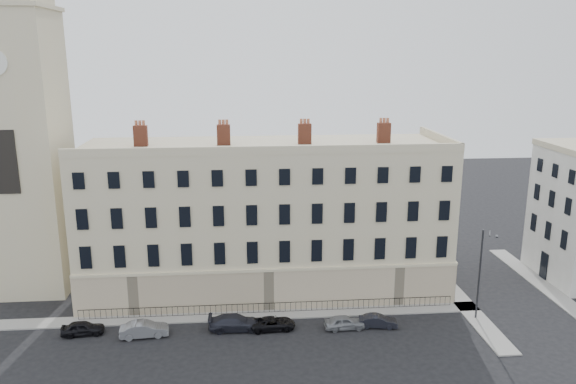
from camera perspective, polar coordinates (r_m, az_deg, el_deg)
name	(u,v)px	position (r m, az deg, el deg)	size (l,w,h in m)	color
ground	(343,339)	(49.94, 5.57, -14.62)	(160.00, 160.00, 0.00)	black
terrace	(266,217)	(57.44, -2.29, -2.55)	(36.22, 12.22, 17.00)	beige
church_tower	(17,107)	(61.17, -25.84, 7.75)	(8.00, 8.13, 44.00)	beige
pavement_terrace	(227,316)	(53.64, -6.25, -12.43)	(48.00, 2.00, 0.12)	gray
pavement_east_return	(455,294)	(60.27, 16.58, -9.87)	(2.00, 24.00, 0.12)	gray
pavement_adjacent	(539,282)	(66.11, 24.13, -8.38)	(2.00, 20.00, 0.12)	gray
railings	(269,308)	(53.82, -1.91, -11.67)	(35.00, 0.04, 0.96)	black
car_a	(83,328)	(53.16, -20.13, -12.86)	(1.45, 3.61, 1.23)	black
car_b	(144,329)	(51.28, -14.40, -13.36)	(1.44, 4.12, 1.36)	slate
car_c	(235,323)	(51.06, -5.39, -13.07)	(1.92, 4.72, 1.37)	#22232D
car_d	(273,323)	(51.00, -1.55, -13.20)	(1.84, 3.99, 1.11)	black
car_e	(345,322)	(51.28, 5.77, -13.03)	(1.46, 3.62, 1.23)	gray
car_f	(378,321)	(51.97, 9.13, -12.83)	(1.20, 3.43, 1.13)	black
streetlamp	(481,271)	(53.88, 19.00, -7.57)	(0.91, 1.74, 8.58)	#2E2F33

